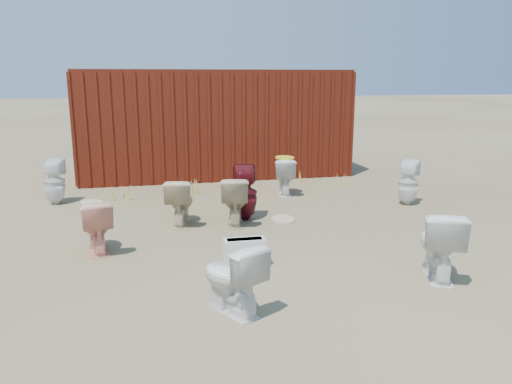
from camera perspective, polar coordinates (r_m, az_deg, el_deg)
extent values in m
plane|color=brown|center=(7.13, 1.07, -5.38)|extent=(100.00, 100.00, 0.00)
cube|color=#4A120C|center=(11.92, -4.92, 7.95)|extent=(6.00, 2.40, 2.40)
imported|color=white|center=(4.89, -2.79, -9.78)|extent=(0.69, 0.81, 0.72)
imported|color=#FCAA91|center=(6.84, -17.77, -3.70)|extent=(0.51, 0.75, 0.71)
imported|color=white|center=(6.05, 20.22, -5.58)|extent=(0.71, 0.90, 0.81)
imported|color=#5A0F15|center=(7.96, -1.29, -0.13)|extent=(0.45, 0.46, 0.88)
imported|color=white|center=(9.66, -22.06, 1.08)|extent=(0.41, 0.42, 0.82)
imported|color=#C5B590|center=(7.75, -2.46, -0.94)|extent=(0.55, 0.81, 0.76)
imported|color=beige|center=(7.82, -8.68, -1.08)|extent=(0.54, 0.78, 0.73)
imported|color=white|center=(9.72, 3.27, 1.79)|extent=(0.53, 0.76, 0.71)
imported|color=white|center=(9.33, 16.99, 1.04)|extent=(0.51, 0.52, 0.81)
ellipsoid|color=yellow|center=(9.66, 3.30, 3.94)|extent=(0.36, 0.45, 0.02)
cube|color=silver|center=(6.08, -1.31, -6.95)|extent=(0.51, 0.21, 0.35)
ellipsoid|color=beige|center=(8.05, 3.13, -3.13)|extent=(0.44, 0.54, 0.02)
ellipsoid|color=beige|center=(9.59, -18.27, -1.13)|extent=(0.58, 0.59, 0.02)
cone|color=#ABAB44|center=(9.65, -15.06, -0.05)|extent=(0.36, 0.36, 0.28)
cone|color=#ABAB44|center=(9.69, -2.22, 0.35)|extent=(0.32, 0.32, 0.24)
cone|color=#ABAB44|center=(10.64, 10.15, 1.40)|extent=(0.36, 0.36, 0.28)
cone|color=#ABAB44|center=(9.94, -7.24, 0.72)|extent=(0.30, 0.30, 0.29)
cone|color=#ABAB44|center=(10.76, 4.65, 1.71)|extent=(0.34, 0.34, 0.29)
cone|color=#ABAB44|center=(8.43, 21.56, -2.60)|extent=(0.28, 0.28, 0.23)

